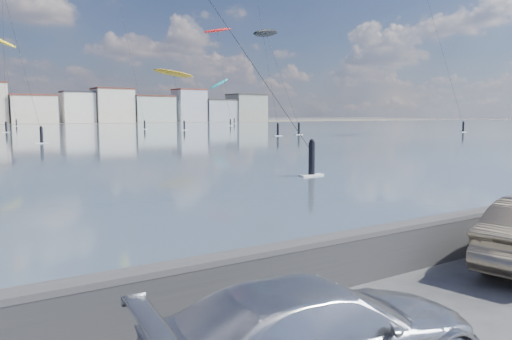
{
  "coord_description": "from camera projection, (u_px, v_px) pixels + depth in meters",
  "views": [
    {
      "loc": [
        -4.35,
        -4.24,
        3.31
      ],
      "look_at": [
        1.0,
        4.0,
        2.2
      ],
      "focal_mm": 35.0,
      "sensor_mm": 36.0,
      "label": 1
    }
  ],
  "objects": [
    {
      "name": "seawall",
      "position": [
        248.0,
        276.0,
        8.44
      ],
      "size": [
        400.0,
        0.36,
        1.08
      ],
      "color": "#28282B",
      "rests_on": "ground"
    },
    {
      "name": "car_silver",
      "position": [
        319.0,
        333.0,
        6.09
      ],
      "size": [
        4.62,
        2.27,
        1.29
      ],
      "primitive_type": "imported",
      "rotation": [
        0.0,
        0.0,
        1.47
      ],
      "color": "#B2B3B9",
      "rests_on": "ground"
    },
    {
      "name": "kitesurfer_0",
      "position": [
        220.0,
        85.0,
        177.55
      ],
      "size": [
        7.22,
        14.19,
        16.39
      ],
      "color": "#19BFBF",
      "rests_on": "ground"
    },
    {
      "name": "kitesurfer_1",
      "position": [
        217.0,
        32.0,
        146.8
      ],
      "size": [
        8.82,
        14.08,
        29.14
      ],
      "color": "red",
      "rests_on": "ground"
    },
    {
      "name": "kitesurfer_2",
      "position": [
        266.0,
        35.0,
        82.68
      ],
      "size": [
        8.68,
        10.9,
        18.0
      ],
      "color": "black",
      "rests_on": "ground"
    },
    {
      "name": "kitesurfer_7",
      "position": [
        173.0,
        74.0,
        109.25
      ],
      "size": [
        8.75,
        13.56,
        13.75
      ],
      "color": "#BF8C19",
      "rests_on": "ground"
    },
    {
      "name": "kitesurfer_11",
      "position": [
        2.0,
        42.0,
        144.08
      ],
      "size": [
        8.38,
        16.96,
        26.56
      ],
      "color": "yellow",
      "rests_on": "ground"
    }
  ]
}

